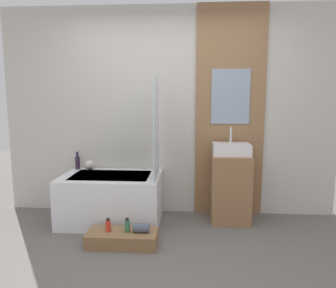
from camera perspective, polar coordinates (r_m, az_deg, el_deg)
name	(u,v)px	position (r m, az deg, el deg)	size (l,w,h in m)	color
ground_plane	(156,275)	(2.99, -2.11, -21.84)	(12.00, 12.00, 0.00)	#605B56
wall_tiled_back	(168,112)	(4.16, 0.08, 5.59)	(4.20, 0.06, 2.60)	beige
wall_wood_accent	(230,112)	(4.13, 10.73, 5.56)	(0.84, 0.04, 2.60)	#8E6642
bathtub	(112,198)	(4.03, -9.81, -9.31)	(1.17, 0.76, 0.57)	white
glass_shower_screen	(156,128)	(3.66, -2.05, 2.77)	(0.01, 0.53, 1.14)	silver
wooden_step_bench	(122,238)	(3.49, -7.97, -15.94)	(0.71, 0.32, 0.14)	olive
vanity_cabinet	(230,188)	(4.04, 10.77, -7.52)	(0.46, 0.44, 0.81)	#8E6642
sink	(231,149)	(3.94, 10.96, -0.88)	(0.44, 0.32, 0.32)	white
vase_tall_dark	(78,162)	(4.35, -15.47, -3.04)	(0.06, 0.06, 0.22)	#2D1E33
vase_round_light	(90,165)	(4.28, -13.49, -3.58)	(0.12, 0.12, 0.12)	silver
bottle_soap_primary	(108,225)	(3.47, -10.37, -13.79)	(0.05, 0.05, 0.14)	red
bottle_soap_secondary	(127,226)	(3.43, -7.12, -13.93)	(0.05, 0.05, 0.15)	#38704C
towel_roll	(141,228)	(3.41, -4.70, -14.36)	(0.09, 0.09, 0.16)	#4C5666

